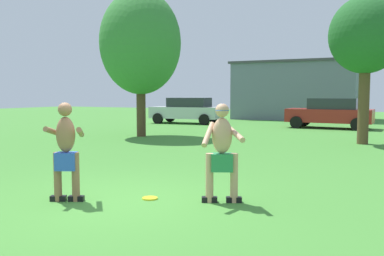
{
  "coord_description": "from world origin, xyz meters",
  "views": [
    {
      "loc": [
        4.22,
        -5.47,
        1.8
      ],
      "look_at": [
        0.46,
        2.02,
        1.11
      ],
      "focal_mm": 38.36,
      "sensor_mm": 36.0,
      "label": 1
    }
  ],
  "objects_px": {
    "frisbee": "(150,198)",
    "car_silver_far_end": "(187,110)",
    "player_with_cap": "(222,149)",
    "tree_right_field": "(366,36)",
    "car_red_mid_lot": "(330,113)",
    "tree_behind_players": "(140,43)",
    "player_in_blue": "(66,150)"
  },
  "relations": [
    {
      "from": "player_in_blue",
      "to": "tree_behind_players",
      "type": "xyz_separation_m",
      "value": [
        -4.83,
        9.5,
        3.07
      ]
    },
    {
      "from": "player_with_cap",
      "to": "car_silver_far_end",
      "type": "bearing_deg",
      "value": 119.09
    },
    {
      "from": "tree_right_field",
      "to": "car_silver_far_end",
      "type": "bearing_deg",
      "value": 148.48
    },
    {
      "from": "frisbee",
      "to": "car_silver_far_end",
      "type": "height_order",
      "value": "car_silver_far_end"
    },
    {
      "from": "tree_behind_players",
      "to": "car_red_mid_lot",
      "type": "bearing_deg",
      "value": 50.1
    },
    {
      "from": "car_red_mid_lot",
      "to": "car_silver_far_end",
      "type": "distance_m",
      "value": 8.42
    },
    {
      "from": "frisbee",
      "to": "car_silver_far_end",
      "type": "relative_size",
      "value": 0.06
    },
    {
      "from": "tree_right_field",
      "to": "player_with_cap",
      "type": "bearing_deg",
      "value": -98.63
    },
    {
      "from": "player_with_cap",
      "to": "frisbee",
      "type": "bearing_deg",
      "value": -163.64
    },
    {
      "from": "tree_right_field",
      "to": "tree_behind_players",
      "type": "relative_size",
      "value": 0.86
    },
    {
      "from": "car_red_mid_lot",
      "to": "tree_behind_players",
      "type": "relative_size",
      "value": 0.71
    },
    {
      "from": "player_in_blue",
      "to": "car_red_mid_lot",
      "type": "relative_size",
      "value": 0.38
    },
    {
      "from": "tree_behind_players",
      "to": "car_silver_far_end",
      "type": "bearing_deg",
      "value": 103.04
    },
    {
      "from": "car_red_mid_lot",
      "to": "tree_behind_players",
      "type": "distance_m",
      "value": 10.79
    },
    {
      "from": "player_with_cap",
      "to": "player_in_blue",
      "type": "bearing_deg",
      "value": -155.41
    },
    {
      "from": "player_in_blue",
      "to": "car_silver_far_end",
      "type": "xyz_separation_m",
      "value": [
        -6.63,
        17.26,
        -0.05
      ]
    },
    {
      "from": "frisbee",
      "to": "car_silver_far_end",
      "type": "xyz_separation_m",
      "value": [
        -7.81,
        16.53,
        0.81
      ]
    },
    {
      "from": "frisbee",
      "to": "car_red_mid_lot",
      "type": "bearing_deg",
      "value": 87.89
    },
    {
      "from": "player_in_blue",
      "to": "tree_behind_players",
      "type": "bearing_deg",
      "value": 116.95
    },
    {
      "from": "player_with_cap",
      "to": "tree_right_field",
      "type": "distance_m",
      "value": 10.29
    },
    {
      "from": "player_with_cap",
      "to": "tree_behind_players",
      "type": "bearing_deg",
      "value": 130.56
    },
    {
      "from": "player_with_cap",
      "to": "player_in_blue",
      "type": "distance_m",
      "value": 2.61
    },
    {
      "from": "car_silver_far_end",
      "to": "tree_behind_players",
      "type": "bearing_deg",
      "value": -76.96
    },
    {
      "from": "player_in_blue",
      "to": "car_silver_far_end",
      "type": "bearing_deg",
      "value": 111.0
    },
    {
      "from": "car_silver_far_end",
      "to": "tree_behind_players",
      "type": "distance_m",
      "value": 8.56
    },
    {
      "from": "player_with_cap",
      "to": "car_red_mid_lot",
      "type": "relative_size",
      "value": 0.38
    },
    {
      "from": "player_with_cap",
      "to": "tree_behind_players",
      "type": "height_order",
      "value": "tree_behind_players"
    },
    {
      "from": "player_with_cap",
      "to": "tree_right_field",
      "type": "relative_size",
      "value": 0.31
    },
    {
      "from": "player_with_cap",
      "to": "frisbee",
      "type": "xyz_separation_m",
      "value": [
        -1.19,
        -0.35,
        -0.89
      ]
    },
    {
      "from": "tree_right_field",
      "to": "player_in_blue",
      "type": "bearing_deg",
      "value": -109.57
    },
    {
      "from": "frisbee",
      "to": "car_red_mid_lot",
      "type": "height_order",
      "value": "car_red_mid_lot"
    },
    {
      "from": "tree_right_field",
      "to": "tree_behind_players",
      "type": "xyz_separation_m",
      "value": [
        -8.68,
        -1.33,
        0.09
      ]
    }
  ]
}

